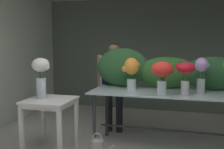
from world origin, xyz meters
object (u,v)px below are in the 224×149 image
Objects in this scene: display_table_glass at (164,101)px; side_table_white at (50,107)px; vase_scarlet_hydrangea at (162,73)px; vase_sunset_ranunculus at (131,71)px; florist at (114,78)px; vase_crimson_anemones at (185,73)px; vase_white_roses_tall at (41,74)px; vase_lilac_tulips at (202,72)px; watering_can at (98,148)px.

side_table_white is (-1.52, -0.57, -0.06)m from display_table_glass.
vase_sunset_ranunculus is at bearing 145.35° from vase_scarlet_hydrangea.
florist is (0.62, 1.15, 0.29)m from side_table_white.
vase_crimson_anemones is 0.97× the size of vase_scarlet_hydrangea.
side_table_white is at bearing -118.25° from florist.
florist is 1.37m from vase_white_roses_tall.
vase_sunset_ranunculus is (-0.47, 0.33, -0.01)m from vase_scarlet_hydrangea.
vase_lilac_tulips is at bearing -0.39° from vase_sunset_ranunculus.
vase_crimson_anemones reaches higher than display_table_glass.
display_table_glass is 1.36× the size of florist.
vase_white_roses_tall is (-0.12, 0.00, 0.46)m from side_table_white.
vase_crimson_anemones is at bearing 12.48° from vase_white_roses_tall.
vase_crimson_anemones is 0.78× the size of vase_white_roses_tall.
florist is 3.24× the size of vase_sunset_ranunculus.
vase_lilac_tulips is at bearing -21.59° from florist.
florist is 1.40m from vase_crimson_anemones.
display_table_glass is 1.10m from florist.
vase_sunset_ranunculus is at bearing 55.81° from watering_can.
vase_sunset_ranunculus is 1.21m from watering_can.
side_table_white is 0.86m from watering_can.
watering_can is (0.79, 0.07, -1.00)m from vase_white_roses_tall.
vase_white_roses_tall is (-1.92, -0.42, -0.03)m from vase_crimson_anemones.
watering_can is at bearing 4.96° from vase_white_roses_tall.
vase_scarlet_hydrangea is 0.94× the size of vase_sunset_ranunculus.
vase_white_roses_tall is at bearing -167.52° from vase_crimson_anemones.
side_table_white is 2.16m from vase_lilac_tulips.
vase_sunset_ranunculus is 1.36× the size of watering_can.
vase_scarlet_hydrangea is at bearing 9.51° from vase_white_roses_tall.
vase_crimson_anemones is (-0.22, -0.17, -0.00)m from vase_lilac_tulips.
vase_sunset_ranunculus is (-0.99, 0.01, -0.01)m from vase_lilac_tulips.
side_table_white is 1.39× the size of vase_white_roses_tall.
vase_lilac_tulips is 2.22m from vase_white_roses_tall.
vase_sunset_ranunculus is at bearing 27.53° from vase_white_roses_tall.
display_table_glass is 4.69× the size of vase_scarlet_hydrangea.
vase_lilac_tulips reaches higher than side_table_white.
vase_scarlet_hydrangea is at bearing -93.61° from display_table_glass.
watering_can is at bearing 5.91° from side_table_white.
vase_lilac_tulips is 1.41× the size of watering_can.
vase_crimson_anemones is at bearing -12.75° from vase_sunset_ranunculus.
vase_crimson_anemones reaches higher than side_table_white.
vase_lilac_tulips is at bearing 15.48° from vase_white_roses_tall.
vase_white_roses_tall reaches higher than display_table_glass.
florist reaches higher than watering_can.
florist is 1.36m from watering_can.
vase_sunset_ranunculus is (1.03, 0.60, 0.48)m from side_table_white.
vase_scarlet_hydrangea is 1.64m from vase_white_roses_tall.
watering_can is (-0.85, -0.50, -0.60)m from display_table_glass.
side_table_white is 1.28m from vase_sunset_ranunculus.
florist is at bearing 61.75° from side_table_white.
display_table_glass reaches higher than watering_can.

